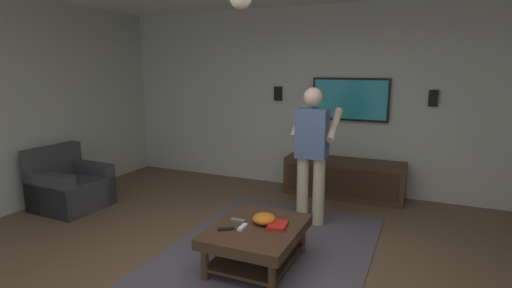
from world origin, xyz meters
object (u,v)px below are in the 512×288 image
Objects in this scene: tv at (350,99)px; bowl at (264,219)px; vase_round at (314,150)px; media_console at (343,178)px; wall_speaker_left at (433,98)px; person_standing at (312,148)px; remote_white at (243,227)px; remote_grey at (238,220)px; coffee_table at (257,237)px; wall_speaker_right at (278,94)px; remote_black at (226,229)px; book at (278,225)px; armchair at (69,187)px.

bowl is (-2.53, 0.30, -0.95)m from tv.
vase_round reaches higher than bowl.
wall_speaker_left is at bearing 102.96° from media_console.
tv is 0.67× the size of person_standing.
remote_grey is at bearing 39.17° from remote_white.
remote_grey is (-2.59, 0.55, -0.99)m from tv.
media_console reaches higher than remote_white.
vase_round is at bearing 2.88° from coffee_table.
coffee_table is 0.59× the size of media_console.
tv is at bearing -90.67° from wall_speaker_right.
remote_black is 0.48m from book.
wall_speaker_right reaches higher than remote_grey.
remote_black is at bearing -11.24° from tv.
wall_speaker_right is at bearing 16.66° from coffee_table.
armchair is 3.28m from person_standing.
book is at bearing 154.12° from wall_speaker_left.
vase_round is at bearing -110.72° from wall_speaker_right.
book is 1.00× the size of wall_speaker_left.
book is at bearing -172.42° from vase_round.
bowl is at bearing -39.30° from remote_white.
remote_white is 3.30m from wall_speaker_left.
wall_speaker_left is at bearing -80.79° from vase_round.
wall_speaker_right is at bearing -165.33° from book.
media_console is 7.73× the size of wall_speaker_left.
remote_white is at bearing -50.33° from remote_grey.
bowl reaches higher than remote_white.
person_standing is at bearing -165.76° from vase_round.
remote_white reaches higher than coffee_table.
wall_speaker_left is (0.25, -1.56, 0.80)m from vase_round.
remote_white is 0.16m from remote_black.
media_console is at bearing 75.87° from remote_grey.
armchair is 0.49× the size of media_console.
coffee_table is 4.50× the size of bowl.
remote_grey is 0.68× the size of wall_speaker_left.
person_standing is at bearing 15.99° from armchair.
tv is (0.24, -0.00, 1.13)m from media_console.
book is (-1.17, -0.02, -0.51)m from person_standing.
wall_speaker_right is (0.25, 1.12, 1.18)m from media_console.
media_console is at bearing -90.13° from vase_round.
wall_speaker_left is at bearing 28.42° from armchair.
armchair is 0.51× the size of person_standing.
bowl is 1.48× the size of remote_grey.
vase_round is 1.77m from wall_speaker_left.
coffee_table is 0.23m from book.
tv is 3.03m from remote_black.
media_console is (2.38, -0.34, -0.02)m from coffee_table.
remote_white is at bearing -8.83° from armchair.
coffee_table is at bearing -163.34° from wall_speaker_right.
book is (-2.32, 0.15, 0.14)m from media_console.
tv reaches higher than coffee_table.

